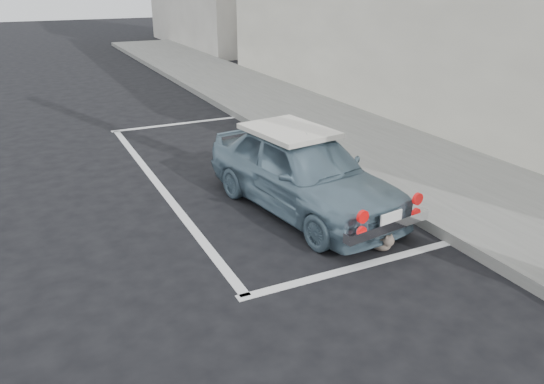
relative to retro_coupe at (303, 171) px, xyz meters
The scene contains 7 objects.
ground 1.50m from the retro_coupe, 120.13° to the right, with size 80.00×80.00×0.00m, color black.
sidewalk 2.68m from the retro_coupe, 17.72° to the left, with size 2.80×40.00×0.15m, color slate.
pline_rear 1.80m from the retro_coupe, 96.59° to the right, with size 3.00×0.12×0.01m, color silver.
pline_front 5.33m from the retro_coupe, 92.12° to the left, with size 3.00×0.12×0.01m, color silver.
pline_side 2.47m from the retro_coupe, 131.57° to the left, with size 0.12×7.00×0.01m, color silver.
retro_coupe is the anchor object (origin of this frame).
cat 1.56m from the retro_coupe, 79.98° to the right, with size 0.25×0.51×0.27m.
Camera 1 is at (-2.68, -4.79, 3.05)m, focal length 35.00 mm.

